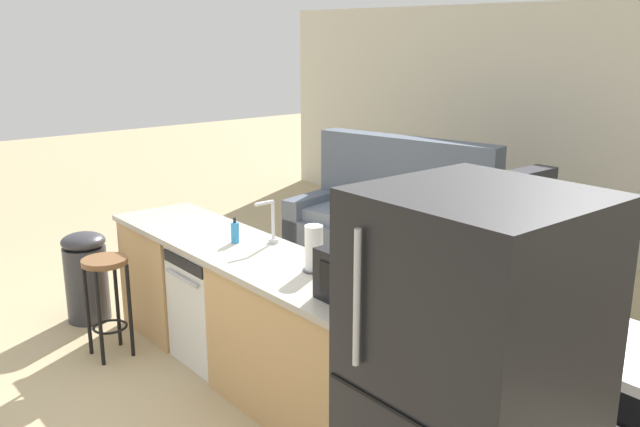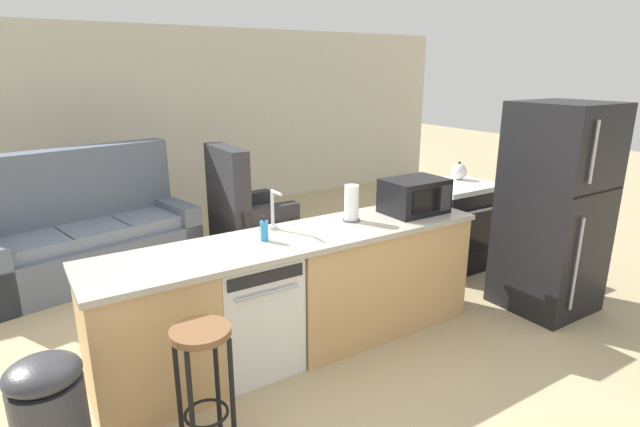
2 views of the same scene
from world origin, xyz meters
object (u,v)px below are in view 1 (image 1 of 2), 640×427
(couch, at_px, (393,226))
(soap_bottle, at_px, (235,232))
(bar_stool, at_px, (107,286))
(trash_bin, at_px, (86,276))
(paper_towel_roll, at_px, (314,249))
(dishwasher, at_px, (223,302))
(armchair, at_px, (531,278))
(microwave, at_px, (369,278))

(couch, bearing_deg, soap_bottle, -70.70)
(bar_stool, distance_m, trash_bin, 0.75)
(soap_bottle, bearing_deg, paper_towel_roll, 4.29)
(dishwasher, height_order, couch, couch)
(trash_bin, distance_m, couch, 2.98)
(soap_bottle, relative_size, armchair, 0.15)
(trash_bin, xyz_separation_m, couch, (0.59, 2.92, 0.02))
(dishwasher, relative_size, soap_bottle, 4.77)
(couch, distance_m, armchair, 1.70)
(bar_stool, xyz_separation_m, trash_bin, (-0.73, 0.12, -0.16))
(paper_towel_roll, height_order, couch, couch)
(soap_bottle, bearing_deg, armchair, 69.38)
(microwave, height_order, soap_bottle, microwave)
(microwave, xyz_separation_m, bar_stool, (-2.05, -0.62, -0.50))
(dishwasher, distance_m, bar_stool, 0.84)
(dishwasher, relative_size, trash_bin, 1.14)
(bar_stool, relative_size, trash_bin, 1.00)
(dishwasher, xyz_separation_m, trash_bin, (-1.27, -0.50, -0.04))
(soap_bottle, xyz_separation_m, trash_bin, (-1.43, -0.53, -0.59))
(trash_bin, bearing_deg, couch, 78.55)
(microwave, distance_m, couch, 3.32)
(bar_stool, bearing_deg, trash_bin, 170.87)
(armchair, bearing_deg, microwave, -77.88)
(paper_towel_roll, bearing_deg, trash_bin, -165.03)
(paper_towel_roll, bearing_deg, soap_bottle, -175.71)
(paper_towel_roll, distance_m, trash_bin, 2.38)
(bar_stool, bearing_deg, soap_bottle, 42.77)
(microwave, relative_size, couch, 0.23)
(dishwasher, distance_m, armchair, 2.51)
(microwave, height_order, armchair, armchair)
(bar_stool, bearing_deg, paper_towel_roll, 25.53)
(paper_towel_roll, distance_m, soap_bottle, 0.78)
(soap_bottle, bearing_deg, bar_stool, -137.23)
(dishwasher, relative_size, paper_towel_roll, 2.98)
(trash_bin, height_order, couch, couch)
(microwave, xyz_separation_m, armchair, (-0.49, 2.30, -0.69))
(dishwasher, relative_size, couch, 0.39)
(paper_towel_roll, relative_size, bar_stool, 0.38)
(microwave, bearing_deg, couch, 132.09)
(dishwasher, distance_m, couch, 2.51)
(microwave, distance_m, paper_towel_roll, 0.58)
(dishwasher, height_order, microwave, microwave)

